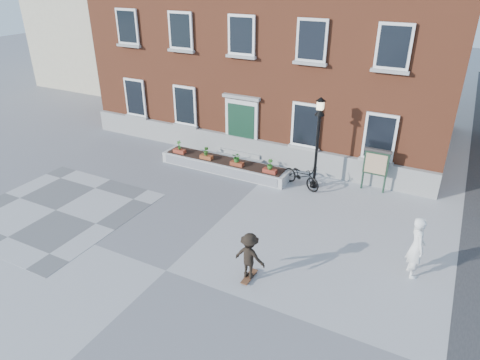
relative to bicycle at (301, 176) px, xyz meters
The scene contains 9 objects.
ground 7.54m from the bicycle, 103.06° to the right, with size 100.00×100.00×0.00m, color #A1A1A4.
checker_patch 9.98m from the bicycle, 140.58° to the right, with size 6.00×6.00×0.01m, color #5C5C5F.
bicycle is the anchor object (origin of this frame).
bystander 6.44m from the bicycle, 38.00° to the right, with size 0.73×0.48×2.00m, color white.
brick_building 9.56m from the bicycle, 119.12° to the left, with size 18.40×10.85×12.60m.
planter_assembly 3.70m from the bicycle, behind, with size 6.20×1.12×1.15m.
lamp_post 2.11m from the bicycle, 24.24° to the left, with size 0.40×0.40×3.93m.
notice_board 3.08m from the bicycle, 20.53° to the left, with size 1.10×0.16×1.87m.
skateboarder 6.49m from the bicycle, 83.36° to the right, with size 0.98×0.78×1.58m.
Camera 1 is at (6.98, -8.33, 8.46)m, focal length 32.00 mm.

